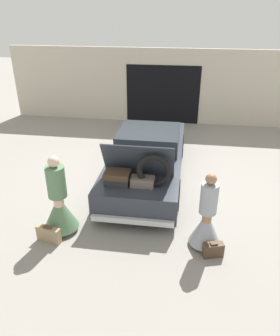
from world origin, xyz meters
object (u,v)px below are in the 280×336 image
Objects in this scene: person_left at (59,206)px; person_right at (206,221)px; car at (147,158)px; suitcase_beside_left_person at (49,234)px; suitcase_beside_right_person at (213,250)px.

person_right is at bearing 88.39° from person_left.
car is 2.88× the size of person_left.
person_right is 3.10m from suitcase_beside_left_person.
person_left is at bearing 73.08° from suitcase_beside_left_person.
car is 3.00m from person_right.
car reaches higher than suitcase_beside_right_person.
suitcase_beside_left_person is (-3.05, -0.34, -0.39)m from person_right.
person_left reaches higher than suitcase_beside_left_person.
suitcase_beside_left_person is at bearing -17.50° from person_left.
car is 11.86× the size of suitcase_beside_right_person.
car is at bearing 149.60° from person_left.
person_left is 3.14m from suitcase_beside_right_person.
car is 3.10× the size of person_right.
person_left reaches higher than car.
suitcase_beside_right_person is (3.08, -0.35, -0.46)m from person_left.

